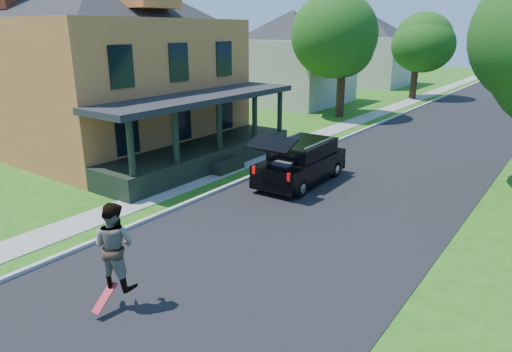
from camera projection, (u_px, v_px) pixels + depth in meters
The scene contains 13 objects.
ground at pixel (241, 264), 11.69m from camera, with size 140.00×140.00×0.00m, color #275A12.
street at pixel (448, 131), 27.07m from camera, with size 8.00×120.00×0.02m, color black.
curb at pixel (382, 123), 29.34m from camera, with size 0.15×120.00×0.12m, color #ACACA6.
sidewalk at pixel (360, 120), 30.21m from camera, with size 1.30×120.00×0.03m, color gray.
front_walk at pixel (161, 156), 21.63m from camera, with size 6.50×1.20×0.03m, color gray.
main_house at pixel (107, 47), 21.97m from camera, with size 15.56×15.56×10.10m.
neighbor_house_mid at pixel (292, 50), 36.44m from camera, with size 12.78×12.78×8.30m.
neighbor_house_far at pixel (371, 45), 48.74m from camera, with size 12.78×12.78×8.30m.
black_suv at pixel (301, 162), 17.65m from camera, with size 1.92×4.75×2.20m.
skateboarder at pixel (114, 245), 9.50m from camera, with size 1.09×0.94×1.90m.
skateboard at pixel (105, 298), 9.52m from camera, with size 0.27×0.64×0.47m.
tree_left_mid at pixel (344, 37), 29.89m from camera, with size 6.49×6.65×8.19m.
tree_left_far at pixel (418, 35), 38.01m from camera, with size 6.40×6.08×8.05m.
Camera 1 is at (6.46, -8.20, 5.73)m, focal length 32.00 mm.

